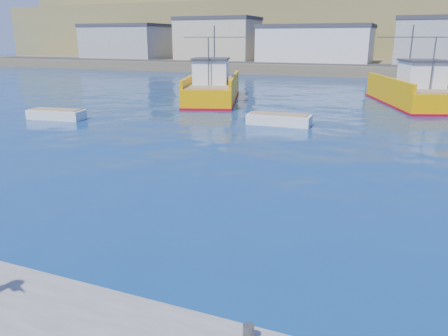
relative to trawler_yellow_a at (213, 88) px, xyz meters
name	(u,v)px	position (x,y,z in m)	size (l,w,h in m)	color
ground	(186,250)	(11.33, -27.26, -1.11)	(260.00, 260.00, 0.00)	navy
dock_bollards	(131,302)	(11.93, -30.66, -0.46)	(36.20, 0.20, 0.30)	#4C4C4C
far_shore	(393,23)	(11.33, 81.94, 7.87)	(200.00, 81.00, 24.00)	brown
trawler_yellow_a	(213,88)	(0.00, 0.00, 0.00)	(7.88, 13.21, 6.67)	#EC9E00
trawler_yellow_b	(412,92)	(16.82, 4.11, 0.00)	(8.33, 13.20, 6.67)	#EC9E00
skiff_left	(56,115)	(-6.33, -13.01, -0.83)	(4.15, 1.92, 0.87)	silver
skiff_mid	(279,120)	(8.78, -8.99, -0.82)	(4.21, 1.59, 0.91)	silver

